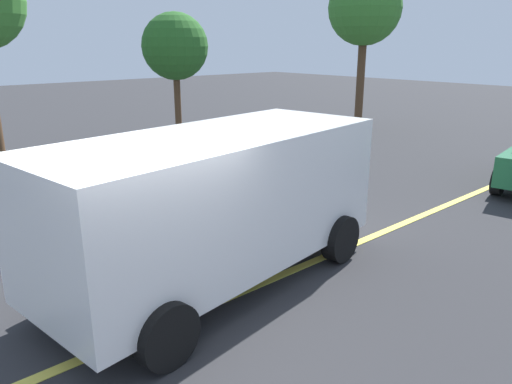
# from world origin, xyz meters

# --- Properties ---
(ground_plane) EXTENTS (80.00, 80.00, 0.00)m
(ground_plane) POSITION_xyz_m (0.00, 0.00, 0.00)
(ground_plane) COLOR #2D2D30
(lane_marking_centre) EXTENTS (28.00, 0.16, 0.01)m
(lane_marking_centre) POSITION_xyz_m (3.00, 0.00, 0.01)
(lane_marking_centre) COLOR #E0D14C
(white_van) EXTENTS (5.42, 2.83, 2.20)m
(white_van) POSITION_xyz_m (1.36, 0.51, 1.27)
(white_van) COLOR white
(white_van) RESTS_ON ground_plane
(tree_centre_verge) EXTENTS (2.81, 2.81, 6.08)m
(tree_centre_verge) POSITION_xyz_m (13.72, 7.35, 4.62)
(tree_centre_verge) COLOR #513823
(tree_centre_verge) RESTS_ON ground_plane
(tree_right_verge) EXTENTS (2.08, 2.08, 4.32)m
(tree_right_verge) POSITION_xyz_m (6.06, 8.81, 3.25)
(tree_right_verge) COLOR #513823
(tree_right_verge) RESTS_ON ground_plane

